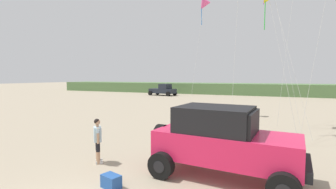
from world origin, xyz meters
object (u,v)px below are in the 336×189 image
distant_pickup (163,90)px  cooler_box (111,181)px  jeep (223,140)px  person_watching (98,138)px  kite_pink_ribbon (203,5)px

distant_pickup → cooler_box: bearing=-67.7°
jeep → distant_pickup: (-15.99, 30.17, -0.26)m
person_watching → distant_pickup: 32.82m
person_watching → kite_pink_ribbon: (0.48, 12.61, 8.07)m
person_watching → kite_pink_ribbon: bearing=87.8°
person_watching → distant_pickup: distant_pickup is taller
jeep → kite_pink_ribbon: size_ratio=0.52×
jeep → kite_pink_ribbon: bearing=108.5°
person_watching → cooler_box: person_watching is taller
cooler_box → jeep: bearing=52.0°
jeep → person_watching: bearing=-172.7°
kite_pink_ribbon → jeep: bearing=-71.5°
cooler_box → distant_pickup: 34.83m
jeep → distant_pickup: bearing=117.9°
jeep → kite_pink_ribbon: kite_pink_ribbon is taller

